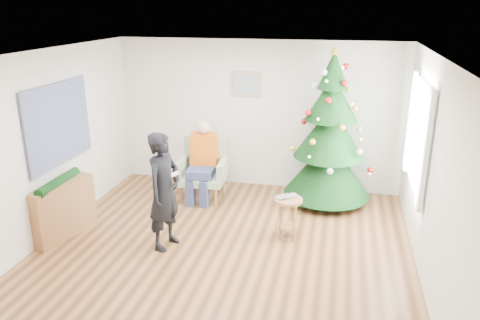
% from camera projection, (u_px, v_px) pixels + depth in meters
% --- Properties ---
extents(floor, '(5.00, 5.00, 0.00)m').
position_uv_depth(floor, '(223.00, 250.00, 6.32)').
color(floor, brown).
rests_on(floor, ground).
extents(ceiling, '(5.00, 5.00, 0.00)m').
position_uv_depth(ceiling, '(221.00, 54.00, 5.49)').
color(ceiling, white).
rests_on(ceiling, wall_back).
extents(wall_back, '(5.00, 0.00, 5.00)m').
position_uv_depth(wall_back, '(258.00, 115.00, 8.21)').
color(wall_back, silver).
rests_on(wall_back, floor).
extents(wall_front, '(5.00, 0.00, 5.00)m').
position_uv_depth(wall_front, '(140.00, 260.00, 3.59)').
color(wall_front, silver).
rests_on(wall_front, floor).
extents(wall_left, '(0.00, 5.00, 5.00)m').
position_uv_depth(wall_left, '(46.00, 147.00, 6.42)').
color(wall_left, silver).
rests_on(wall_left, floor).
extents(wall_right, '(0.00, 5.00, 5.00)m').
position_uv_depth(wall_right, '(432.00, 174.00, 5.39)').
color(wall_right, silver).
rests_on(wall_right, floor).
extents(window_panel, '(0.04, 1.30, 1.40)m').
position_uv_depth(window_panel, '(419.00, 135.00, 6.25)').
color(window_panel, white).
rests_on(window_panel, wall_right).
extents(curtains, '(0.05, 1.75, 1.50)m').
position_uv_depth(curtains, '(417.00, 135.00, 6.26)').
color(curtains, white).
rests_on(curtains, wall_right).
extents(christmas_tree, '(1.43, 1.43, 2.58)m').
position_uv_depth(christmas_tree, '(330.00, 134.00, 7.52)').
color(christmas_tree, '#3F2816').
rests_on(christmas_tree, floor).
extents(stool, '(0.40, 0.40, 0.60)m').
position_uv_depth(stool, '(288.00, 218.00, 6.57)').
color(stool, brown).
rests_on(stool, floor).
extents(laptop, '(0.39, 0.37, 0.03)m').
position_uv_depth(laptop, '(288.00, 198.00, 6.47)').
color(laptop, silver).
rests_on(laptop, stool).
extents(armchair, '(0.84, 0.77, 1.02)m').
position_uv_depth(armchair, '(203.00, 177.00, 7.92)').
color(armchair, gray).
rests_on(armchair, floor).
extents(seated_person, '(0.46, 0.65, 1.34)m').
position_uv_depth(seated_person, '(202.00, 160.00, 7.76)').
color(seated_person, navy).
rests_on(seated_person, armchair).
extents(standing_man, '(0.52, 0.67, 1.61)m').
position_uv_depth(standing_man, '(164.00, 191.00, 6.19)').
color(standing_man, black).
rests_on(standing_man, floor).
extents(game_controller, '(0.07, 0.13, 0.04)m').
position_uv_depth(game_controller, '(175.00, 174.00, 6.04)').
color(game_controller, white).
rests_on(game_controller, standing_man).
extents(console, '(0.55, 1.04, 0.80)m').
position_uv_depth(console, '(62.00, 210.00, 6.60)').
color(console, brown).
rests_on(console, floor).
extents(garland, '(0.14, 0.90, 0.14)m').
position_uv_depth(garland, '(58.00, 182.00, 6.47)').
color(garland, black).
rests_on(garland, console).
extents(tapestry, '(0.03, 1.50, 1.15)m').
position_uv_depth(tapestry, '(59.00, 124.00, 6.61)').
color(tapestry, black).
rests_on(tapestry, wall_left).
extents(framed_picture, '(0.52, 0.05, 0.42)m').
position_uv_depth(framed_picture, '(247.00, 84.00, 8.05)').
color(framed_picture, tan).
rests_on(framed_picture, wall_back).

